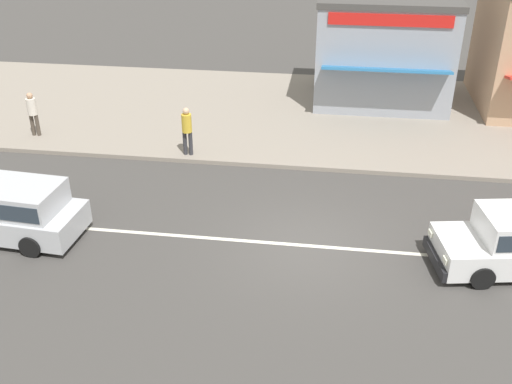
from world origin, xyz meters
TOP-DOWN VIEW (x-y plane):
  - ground_plane at (0.00, 0.00)m, footprint 160.00×160.00m
  - lane_centre_stripe at (0.00, 0.00)m, footprint 50.40×0.14m
  - kerb_strip at (0.00, 9.51)m, footprint 68.00×10.00m
  - pedestrian_near_clock at (-10.40, 5.78)m, footprint 0.34×0.34m
  - pedestrian_mid_kerb at (-4.38, 4.91)m, footprint 0.34×0.34m
  - shopfront_corner_warung at (2.40, 11.64)m, footprint 5.51×5.33m

SIDE VIEW (x-z plane):
  - ground_plane at x=0.00m, z-range 0.00..0.00m
  - lane_centre_stripe at x=0.00m, z-range 0.00..0.01m
  - kerb_strip at x=0.00m, z-range 0.00..0.15m
  - pedestrian_near_clock at x=-10.40m, z-range 0.29..1.94m
  - pedestrian_mid_kerb at x=-4.38m, z-range 0.30..2.02m
  - shopfront_corner_warung at x=2.40m, z-range 0.16..4.53m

